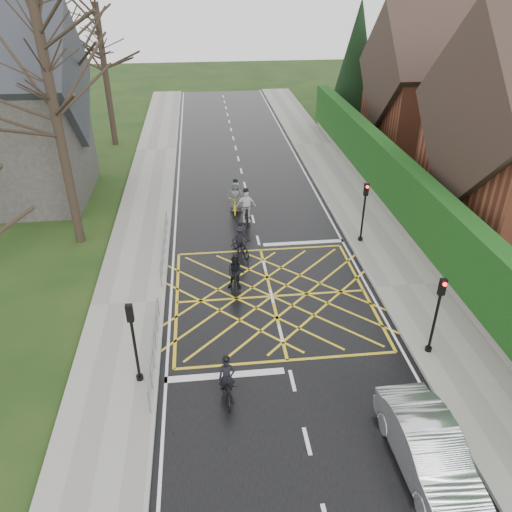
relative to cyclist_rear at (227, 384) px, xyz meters
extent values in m
plane|color=black|center=(2.22, 5.44, -0.53)|extent=(120.00, 120.00, 0.00)
cube|color=black|center=(2.22, 5.44, -0.53)|extent=(9.00, 80.00, 0.01)
cube|color=gray|center=(8.22, 5.44, -0.46)|extent=(3.00, 80.00, 0.15)
cube|color=gray|center=(-3.78, 5.44, -0.46)|extent=(3.00, 80.00, 0.15)
cube|color=slate|center=(9.97, 11.44, -0.18)|extent=(0.50, 38.00, 0.70)
cube|color=black|center=(9.97, 11.44, 1.57)|extent=(0.90, 38.00, 2.80)
cube|color=brown|center=(16.97, 23.44, 2.47)|extent=(9.00, 8.00, 6.00)
cube|color=#31231D|center=(16.97, 23.44, 5.37)|extent=(9.80, 8.80, 8.80)
cube|color=brown|center=(19.67, 23.44, 7.97)|extent=(0.70, 0.70, 1.60)
cylinder|color=black|center=(12.97, 31.44, 0.07)|extent=(0.50, 0.50, 1.20)
cone|color=black|center=(12.97, 31.44, 4.47)|extent=(4.60, 4.60, 10.00)
cube|color=#2D2B28|center=(-11.28, 17.44, 2.97)|extent=(8.00, 7.00, 7.00)
cylinder|color=black|center=(-6.78, 11.44, 4.97)|extent=(0.44, 0.44, 11.00)
cylinder|color=black|center=(-7.78, 19.44, 5.47)|extent=(0.44, 0.44, 12.00)
cylinder|color=black|center=(-7.08, 27.44, 4.47)|extent=(0.44, 0.44, 10.00)
cylinder|color=slate|center=(-2.43, 1.94, 0.47)|extent=(0.05, 5.00, 0.05)
cylinder|color=slate|center=(-2.43, 1.94, 0.02)|extent=(0.04, 5.00, 0.04)
cylinder|color=slate|center=(-2.43, -0.56, -0.03)|extent=(0.04, 0.04, 1.00)
cylinder|color=slate|center=(-2.43, 4.44, -0.03)|extent=(0.04, 0.04, 1.00)
cylinder|color=slate|center=(-2.43, 9.44, 0.47)|extent=(0.05, 6.00, 0.05)
cylinder|color=slate|center=(-2.43, 9.44, 0.02)|extent=(0.04, 6.00, 0.04)
cylinder|color=slate|center=(-2.43, 6.44, -0.03)|extent=(0.04, 0.04, 1.00)
cylinder|color=slate|center=(-2.43, 12.44, -0.03)|extent=(0.04, 0.04, 1.00)
cylinder|color=black|center=(7.32, 9.64, 0.97)|extent=(0.10, 0.10, 3.00)
cylinder|color=black|center=(7.32, 9.64, -0.38)|extent=(0.24, 0.24, 0.30)
cube|color=black|center=(7.32, 9.64, 2.37)|extent=(0.22, 0.16, 0.62)
sphere|color=#FF0C0C|center=(7.32, 9.52, 2.55)|extent=(0.14, 0.14, 0.14)
cylinder|color=black|center=(7.32, 1.24, 0.97)|extent=(0.10, 0.10, 3.00)
cylinder|color=black|center=(7.32, 1.24, -0.38)|extent=(0.24, 0.24, 0.30)
cube|color=black|center=(7.32, 1.24, 2.37)|extent=(0.22, 0.16, 0.62)
sphere|color=#FF0C0C|center=(7.32, 1.12, 2.55)|extent=(0.14, 0.14, 0.14)
cylinder|color=black|center=(-2.88, 0.94, 0.97)|extent=(0.10, 0.10, 3.00)
cylinder|color=black|center=(-2.88, 0.94, -0.38)|extent=(0.24, 0.24, 0.30)
cube|color=black|center=(-2.88, 0.94, 2.37)|extent=(0.22, 0.16, 0.62)
sphere|color=#FF0C0C|center=(-2.88, 1.06, 2.55)|extent=(0.14, 0.14, 0.14)
imported|color=black|center=(0.00, -0.03, -0.09)|extent=(0.67, 1.71, 0.88)
imported|color=black|center=(0.00, 0.07, 0.22)|extent=(0.56, 0.38, 1.50)
sphere|color=black|center=(0.00, 0.07, 0.99)|extent=(0.24, 0.24, 0.24)
imported|color=black|center=(0.77, 6.16, -0.02)|extent=(0.83, 1.77, 1.02)
imported|color=black|center=(0.77, 6.26, 0.25)|extent=(0.87, 0.74, 1.57)
sphere|color=black|center=(0.77, 6.26, 1.06)|extent=(0.25, 0.25, 0.25)
imported|color=black|center=(1.22, 9.19, -0.08)|extent=(1.22, 1.83, 0.91)
imported|color=black|center=(1.22, 9.29, 0.24)|extent=(1.14, 0.91, 1.54)
sphere|color=black|center=(1.22, 9.29, 1.03)|extent=(0.24, 0.24, 0.24)
imported|color=black|center=(1.82, 12.61, 0.06)|extent=(0.57, 1.97, 1.18)
imported|color=silver|center=(1.82, 12.71, 0.37)|extent=(1.06, 0.45, 1.80)
sphere|color=black|center=(1.82, 12.71, 1.29)|extent=(0.28, 0.28, 0.28)
imported|color=yellow|center=(1.37, 14.11, -0.01)|extent=(0.92, 2.04, 1.03)
imported|color=#52555A|center=(1.37, 14.21, 0.35)|extent=(0.92, 0.66, 1.75)
sphere|color=black|center=(1.37, 14.21, 1.24)|extent=(0.28, 0.28, 0.28)
imported|color=silver|center=(5.30, -3.33, 0.21)|extent=(1.71, 4.53, 1.48)
camera|label=1|loc=(-0.39, -11.78, 11.63)|focal=35.00mm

